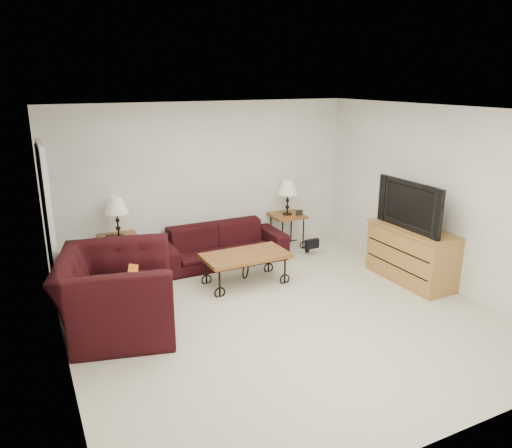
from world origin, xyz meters
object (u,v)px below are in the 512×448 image
Objects in this scene: tv_stand at (412,254)px; side_table_right at (287,231)px; television at (415,205)px; backpack at (308,239)px; side_table_left at (121,256)px; armchair at (117,293)px; lamp_right at (288,198)px; sofa at (221,244)px; lamp_left at (117,217)px; coffee_table at (246,269)px.

side_table_right is at bearing 113.36° from tv_stand.
backpack is (-0.71, 1.65, -0.89)m from television.
side_table_left is 1.72m from armchair.
tv_stand is at bearing -81.29° from armchair.
lamp_right reaches higher than side_table_left.
lamp_right is at bearing 0.00° from side_table_right.
lamp_right reaches higher than sofa.
television is (0.87, -2.06, 0.84)m from side_table_right.
lamp_left is 2.85m from lamp_right.
television is at bearing 180.00° from tv_stand.
sofa is 1.55× the size of tv_stand.
sofa is 2.43m from armchair.
backpack reaches higher than coffee_table.
lamp_left reaches higher than backpack.
sofa is 1.56m from side_table_left.
side_table_left is at bearing 151.13° from tv_stand.
armchair is (-1.91, -1.49, 0.16)m from sofa.
side_table_right is 1.20× the size of backpack.
coffee_table is 2.55m from television.
sofa is at bearing -172.15° from lamp_right.
backpack is (-0.73, 1.65, -0.15)m from tv_stand.
television is at bearing -29.00° from side_table_left.
side_table_right is (1.31, 0.18, -0.00)m from sofa.
armchair is at bearing -174.79° from backpack.
tv_stand is at bearing -66.64° from side_table_right.
backpack is at bearing -68.90° from side_table_right.
sofa is at bearing -6.64° from lamp_left.
armchair is at bearing -102.24° from side_table_left.
tv_stand is at bearing -66.64° from lamp_right.
side_table_right is 0.41× the size of armchair.
armchair is 3.61m from backpack.
tv_stand is (2.20, -1.88, 0.10)m from sofa.
side_table_left is 0.50× the size of coffee_table.
armchair reaches higher than side_table_right.
lamp_right is (2.85, 0.00, -0.01)m from lamp_left.
lamp_right is 0.78m from backpack.
television is 2.41× the size of backpack.
lamp_left is (0.00, 0.00, 0.60)m from side_table_left.
lamp_right is 0.41× the size of armchair.
coffee_table is at bearing -36.12° from lamp_left.
sofa is 1.32m from side_table_right.
side_table_right reaches higher than coffee_table.
side_table_right is 0.45m from backpack.
coffee_table is 1.64m from backpack.
television is (4.08, -0.39, 0.68)m from armchair.
sofa is 3.43× the size of side_table_left.
tv_stand reaches higher than side_table_right.
armchair is at bearing -163.84° from coffee_table.
side_table_left is at bearing 1.97° from armchair.
coffee_table is (-1.32, -1.12, -0.66)m from lamp_right.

